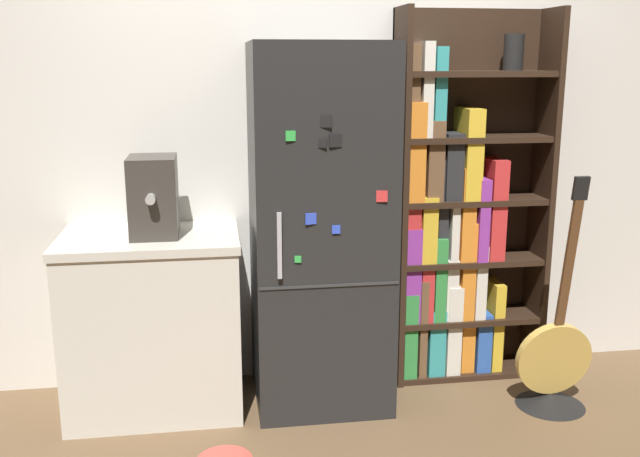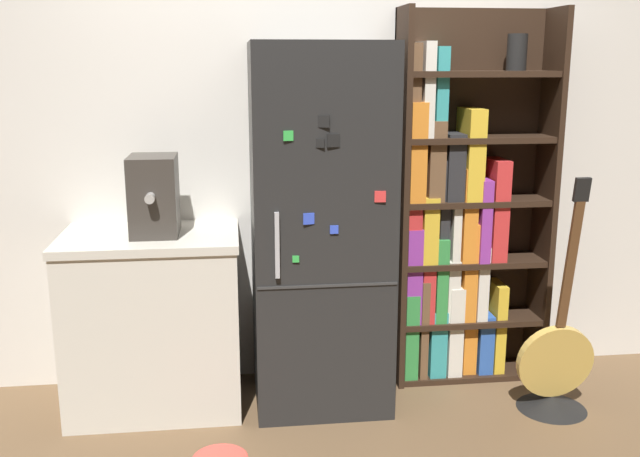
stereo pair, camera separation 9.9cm
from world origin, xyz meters
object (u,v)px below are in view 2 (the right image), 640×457
(refrigerator, at_px, (320,229))
(guitar, at_px, (554,377))
(espresso_machine, at_px, (154,195))
(bookshelf, at_px, (456,225))

(refrigerator, distance_m, guitar, 1.37)
(espresso_machine, height_order, guitar, espresso_machine)
(refrigerator, relative_size, bookshelf, 0.91)
(refrigerator, relative_size, guitar, 1.50)
(espresso_machine, bearing_deg, bookshelf, 6.58)
(refrigerator, xyz_separation_m, bookshelf, (0.75, 0.18, -0.04))
(refrigerator, xyz_separation_m, guitar, (1.13, -0.29, -0.72))
(bookshelf, xyz_separation_m, espresso_machine, (-1.53, -0.18, 0.23))
(bookshelf, relative_size, espresso_machine, 5.19)
(refrigerator, relative_size, espresso_machine, 4.72)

